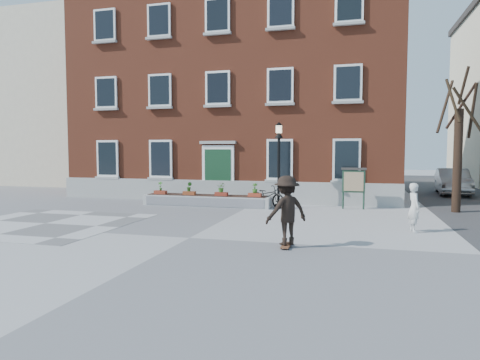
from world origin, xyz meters
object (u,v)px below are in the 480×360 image
(bicycle, at_px, (267,196))
(bystander, at_px, (414,208))
(skateboarder, at_px, (287,210))
(lamp_post, at_px, (279,153))
(parked_car, at_px, (453,181))
(notice_board, at_px, (354,181))

(bicycle, height_order, bystander, bystander)
(bicycle, bearing_deg, skateboarder, -134.85)
(bystander, relative_size, lamp_post, 0.41)
(bicycle, xyz_separation_m, parked_car, (9.58, 8.61, 0.24))
(lamp_post, bearing_deg, bicycle, 168.65)
(bicycle, distance_m, notice_board, 3.96)
(lamp_post, height_order, skateboarder, lamp_post)
(lamp_post, xyz_separation_m, notice_board, (3.31, 0.57, -1.28))
(parked_car, relative_size, skateboarder, 2.41)
(parked_car, bearing_deg, skateboarder, -109.98)
(lamp_post, distance_m, skateboarder, 8.08)
(bicycle, height_order, skateboarder, skateboarder)
(skateboarder, bearing_deg, lamp_post, 101.60)
(lamp_post, distance_m, notice_board, 3.60)
(notice_board, distance_m, skateboarder, 8.52)
(bystander, bearing_deg, skateboarder, 118.97)
(bicycle, height_order, parked_car, parked_car)
(parked_car, height_order, skateboarder, skateboarder)
(lamp_post, bearing_deg, notice_board, 9.79)
(bicycle, bearing_deg, parked_car, -18.12)
(lamp_post, relative_size, notice_board, 2.10)
(bicycle, relative_size, parked_car, 0.43)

